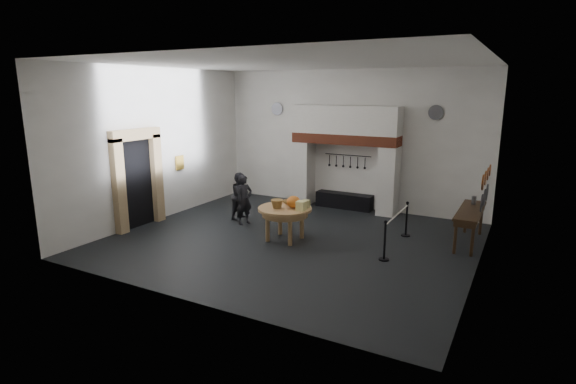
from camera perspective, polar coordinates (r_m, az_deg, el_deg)
The scene contains 39 objects.
floor at distance 11.86m, azimuth 0.49°, elevation -6.10°, with size 9.00×8.00×0.02m, color black.
ceiling at distance 11.23m, azimuth 0.54°, elevation 16.15°, with size 9.00×8.00×0.02m, color silver.
wall_back at distance 14.96m, azimuth 7.77°, elevation 6.59°, with size 9.00×0.02×4.50m, color white.
wall_front at distance 8.07m, azimuth -12.92°, elevation 1.04°, with size 9.00×0.02×4.50m, color white.
wall_left at distance 14.00m, azimuth -16.07°, elevation 5.78°, with size 0.02×8.00×4.50m, color white.
wall_right at distance 10.07m, azimuth 23.79°, elevation 2.58°, with size 0.02×8.00×4.50m, color white.
chimney_pier_left at distance 15.39m, azimuth 2.03°, elevation 2.46°, with size 0.55×0.70×2.15m, color silver.
chimney_pier_right at distance 14.35m, azimuth 12.63°, elevation 1.38°, with size 0.55×0.70×2.15m, color silver.
hearth_brick_band at distance 14.62m, azimuth 7.28°, elevation 6.70°, with size 3.50×0.72×0.32m, color #9E442B.
chimney_hood at distance 14.57m, azimuth 7.35°, elevation 9.08°, with size 3.50×0.70×0.90m, color silver.
iron_range at distance 15.05m, azimuth 7.16°, elevation -1.10°, with size 1.90×0.45×0.50m, color black.
utensil_rail at distance 14.94m, azimuth 7.60°, elevation 4.66°, with size 0.02×0.02×1.60m, color black.
door_recess at distance 13.45m, azimuth -18.68°, elevation 1.01°, with size 0.04×1.10×2.50m, color black.
door_jamb_near at distance 12.91m, azimuth -20.67°, elevation 0.61°, with size 0.22×0.30×2.60m, color tan.
door_jamb_far at distance 13.85m, azimuth -16.33°, elevation 1.71°, with size 0.22×0.30×2.60m, color tan.
door_lintel at distance 13.18m, azimuth -18.85°, elevation 6.93°, with size 0.22×1.70×0.30m, color tan.
wall_plaque at distance 14.63m, azimuth -13.59°, elevation 3.64°, with size 0.05×0.34×0.44m, color gold.
work_table at distance 11.64m, azimuth -0.40°, elevation -2.15°, with size 1.40×1.40×0.07m, color tan.
pumpkin at distance 11.59m, azimuth 0.71°, elevation -1.25°, with size 0.36×0.36×0.31m, color orange.
cheese_block_big at distance 11.33m, azimuth 1.70°, elevation -1.76°, with size 0.22×0.22×0.24m, color #F0E78F.
cheese_block_small at distance 11.61m, azimuth 2.27°, elevation -1.52°, with size 0.18×0.18×0.20m, color #D6D080.
wicker_basket at distance 11.55m, azimuth -1.41°, elevation -1.53°, with size 0.32×0.32×0.22m, color olive.
bread_loaf at distance 11.96m, azimuth -0.01°, elevation -1.24°, with size 0.31×0.18×0.13m, color olive.
visitor_near at distance 13.12m, azimuth -5.59°, elevation -0.98°, with size 0.53×0.35×1.46m, color black.
visitor_far at distance 13.67m, azimuth -6.05°, elevation -0.49°, with size 0.70×0.54×1.43m, color black.
side_table at distance 12.25m, azimuth 22.17°, elevation -2.21°, with size 0.55×2.20×0.06m, color #392614.
pewter_jug at distance 12.80m, azimuth 22.53°, elevation -0.98°, with size 0.12×0.12×0.22m, color #4A4B4F.
copper_pan_a at distance 10.32m, azimuth 23.52°, elevation 1.13°, with size 0.34×0.34×0.03m, color #C6662D.
copper_pan_b at distance 10.86m, azimuth 23.80°, elevation 1.65°, with size 0.32×0.32×0.03m, color #C6662D.
copper_pan_c at distance 11.40m, azimuth 24.05°, elevation 2.11°, with size 0.30×0.30×0.03m, color #C6662D.
copper_pan_d at distance 11.94m, azimuth 24.28°, elevation 2.53°, with size 0.28×0.28×0.03m, color #C6662D.
pewter_plate_left at distance 10.62m, azimuth 23.39°, elevation -1.32°, with size 0.40×0.40×0.03m, color #4C4C51.
pewter_plate_mid at distance 11.20m, azimuth 23.68°, elevation -0.65°, with size 0.40×0.40×0.03m, color #4C4C51.
pewter_plate_right at distance 11.79m, azimuth 23.95°, elevation -0.04°, with size 0.40×0.40×0.03m, color #4C4C51.
pewter_plate_back_left at distance 16.00m, azimuth -1.40°, elevation 10.52°, with size 0.44×0.44×0.03m, color #4C4C51.
pewter_plate_back_right at distance 14.12m, azimuth 18.26°, elevation 9.57°, with size 0.44×0.44×0.03m, color #4C4C51.
barrier_post_near at distance 10.61m, azimuth 12.19°, elevation -6.17°, with size 0.05×0.05×0.90m, color black.
barrier_post_far at distance 12.46m, azimuth 14.81°, elevation -3.44°, with size 0.05×0.05×0.90m, color black.
barrier_rope at distance 11.42m, azimuth 13.71°, elevation -2.78°, with size 0.04×0.04×2.00m, color white.
Camera 1 is at (5.26, -9.91, 3.86)m, focal length 28.00 mm.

